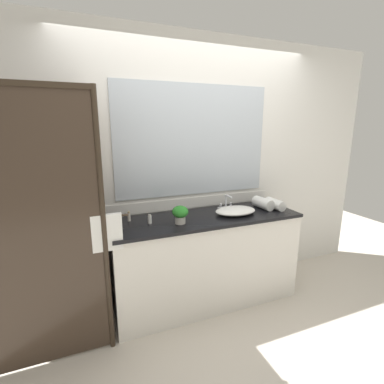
% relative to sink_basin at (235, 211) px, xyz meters
% --- Properties ---
extents(ground_plane, '(8.00, 8.00, 0.00)m').
position_rel_sink_basin_xyz_m(ground_plane, '(-0.29, 0.04, -0.93)').
color(ground_plane, beige).
extents(wall_back_with_mirror, '(4.40, 0.06, 2.60)m').
position_rel_sink_basin_xyz_m(wall_back_with_mirror, '(-0.29, 0.38, 0.38)').
color(wall_back_with_mirror, silver).
rests_on(wall_back_with_mirror, ground_plane).
extents(vanity_cabinet, '(1.80, 0.58, 0.90)m').
position_rel_sink_basin_xyz_m(vanity_cabinet, '(-0.29, 0.05, -0.48)').
color(vanity_cabinet, silver).
rests_on(vanity_cabinet, ground_plane).
extents(shower_enclosure, '(1.20, 0.59, 2.00)m').
position_rel_sink_basin_xyz_m(shower_enclosure, '(-1.57, -0.15, 0.09)').
color(shower_enclosure, '#2D2319').
rests_on(shower_enclosure, ground_plane).
extents(sink_basin, '(0.41, 0.28, 0.06)m').
position_rel_sink_basin_xyz_m(sink_basin, '(0.00, 0.00, 0.00)').
color(sink_basin, white).
rests_on(sink_basin, vanity_cabinet).
extents(faucet, '(0.17, 0.14, 0.15)m').
position_rel_sink_basin_xyz_m(faucet, '(0.00, 0.19, 0.02)').
color(faucet, silver).
rests_on(faucet, vanity_cabinet).
extents(potted_plant, '(0.14, 0.14, 0.16)m').
position_rel_sink_basin_xyz_m(potted_plant, '(-0.59, -0.06, 0.06)').
color(potted_plant, beige).
rests_on(potted_plant, vanity_cabinet).
extents(amenity_bottle_body_wash, '(0.03, 0.03, 0.09)m').
position_rel_sink_basin_xyz_m(amenity_bottle_body_wash, '(-1.00, 0.17, 0.01)').
color(amenity_bottle_body_wash, silver).
rests_on(amenity_bottle_body_wash, vanity_cabinet).
extents(amenity_bottle_lotion, '(0.03, 0.03, 0.08)m').
position_rel_sink_basin_xyz_m(amenity_bottle_lotion, '(-0.84, 0.04, 0.01)').
color(amenity_bottle_lotion, white).
rests_on(amenity_bottle_lotion, vanity_cabinet).
extents(rolled_towel_near_edge, '(0.11, 0.24, 0.10)m').
position_rel_sink_basin_xyz_m(rolled_towel_near_edge, '(0.47, 0.00, 0.02)').
color(rolled_towel_near_edge, white).
rests_on(rolled_towel_near_edge, vanity_cabinet).
extents(rolled_towel_middle, '(0.13, 0.24, 0.11)m').
position_rel_sink_basin_xyz_m(rolled_towel_middle, '(0.36, 0.05, 0.02)').
color(rolled_towel_middle, white).
rests_on(rolled_towel_middle, vanity_cabinet).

